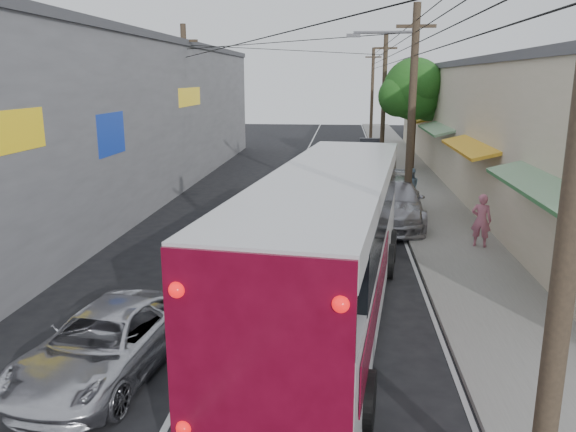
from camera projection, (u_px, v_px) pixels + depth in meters
name	position (u px, v px, depth m)	size (l,w,h in m)	color
ground	(175.00, 409.00, 9.45)	(120.00, 120.00, 0.00)	black
sidewalk	(417.00, 188.00, 28.15)	(3.00, 80.00, 0.12)	slate
building_right	(504.00, 123.00, 28.92)	(7.09, 40.00, 6.25)	beige
building_left	(108.00, 116.00, 26.77)	(7.20, 36.00, 7.25)	gray
utility_poles	(352.00, 105.00, 27.81)	(11.80, 45.28, 8.00)	#473828
street_tree	(415.00, 91.00, 32.83)	(4.40, 4.00, 6.60)	#3F2B19
coach_bus	(330.00, 243.00, 12.75)	(3.95, 12.12, 3.43)	silver
jeepney	(105.00, 343.00, 10.42)	(2.07, 4.48, 1.25)	silver
parked_suv	(391.00, 201.00, 21.38)	(2.38, 5.85, 1.70)	#A2A1A9
parked_car_mid	(363.00, 167.00, 30.16)	(1.86, 4.62, 1.58)	#2B2A30
parked_car_far	(370.00, 148.00, 39.03)	(1.40, 4.03, 1.33)	black
pedestrian_near	(481.00, 220.00, 17.97)	(0.63, 0.41, 1.73)	#C0667E
pedestrian_far	(410.00, 187.00, 23.82)	(0.78, 0.61, 1.61)	#7D9DB7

